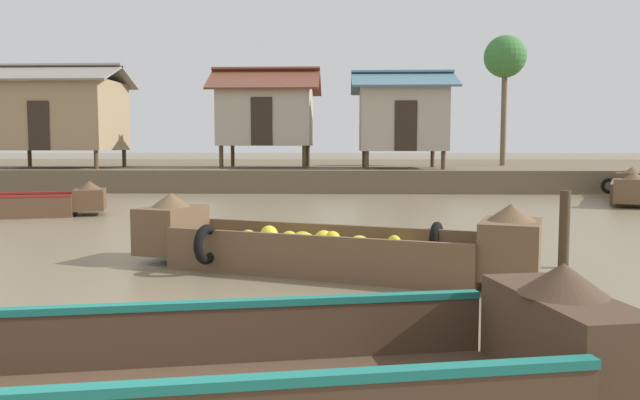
# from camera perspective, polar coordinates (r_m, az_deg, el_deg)

# --- Properties ---
(ground_plane) EXTENTS (300.00, 300.00, 0.00)m
(ground_plane) POSITION_cam_1_polar(r_m,az_deg,el_deg) (13.28, -4.57, -2.19)
(ground_plane) COLOR #7A6B51
(riverbank_strip) EXTENTS (160.00, 20.00, 0.81)m
(riverbank_strip) POSITION_cam_1_polar(r_m,az_deg,el_deg) (31.61, -0.67, 2.66)
(riverbank_strip) COLOR brown
(riverbank_strip) RESTS_ON ground
(banana_boat) EXTENTS (5.38, 2.69, 0.97)m
(banana_boat) POSITION_cam_1_polar(r_m,az_deg,el_deg) (8.18, 0.14, -4.17)
(banana_boat) COLOR brown
(banana_boat) RESTS_ON ground
(viewer_boat) EXTENTS (6.77, 2.65, 0.90)m
(viewer_boat) POSITION_cam_1_polar(r_m,az_deg,el_deg) (3.95, -23.37, -15.78)
(viewer_boat) COLOR #473323
(viewer_boat) RESTS_ON ground
(fishing_skiff_distant) EXTENTS (2.95, 5.05, 0.97)m
(fishing_skiff_distant) POSITION_cam_1_polar(r_m,az_deg,el_deg) (20.81, 26.64, 0.84)
(fishing_skiff_distant) COLOR brown
(fishing_skiff_distant) RESTS_ON ground
(stilt_house_left) EXTENTS (5.10, 3.84, 4.03)m
(stilt_house_left) POSITION_cam_1_polar(r_m,az_deg,el_deg) (26.58, -22.72, 7.25)
(stilt_house_left) COLOR #4C3826
(stilt_house_left) RESTS_ON riverbank_strip
(stilt_house_mid_left) EXTENTS (4.26, 3.33, 3.94)m
(stilt_house_mid_left) POSITION_cam_1_polar(r_m,az_deg,el_deg) (24.97, -4.93, 7.77)
(stilt_house_mid_left) COLOR #4C3826
(stilt_house_mid_left) RESTS_ON riverbank_strip
(stilt_house_mid_right) EXTENTS (3.87, 3.64, 3.71)m
(stilt_house_mid_right) POSITION_cam_1_polar(r_m,az_deg,el_deg) (24.22, 7.48, 7.50)
(stilt_house_mid_right) COLOR #4C3826
(stilt_house_mid_right) RESTS_ON riverbank_strip
(palm_tree_far) EXTENTS (1.82, 1.82, 5.64)m
(palm_tree_far) POSITION_cam_1_polar(r_m,az_deg,el_deg) (28.89, 16.55, 12.25)
(palm_tree_far) COLOR brown
(palm_tree_far) RESTS_ON riverbank_strip
(mooring_post) EXTENTS (0.14, 0.14, 1.05)m
(mooring_post) POSITION_cam_1_polar(r_m,az_deg,el_deg) (9.01, 21.42, -2.51)
(mooring_post) COLOR #423323
(mooring_post) RESTS_ON ground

